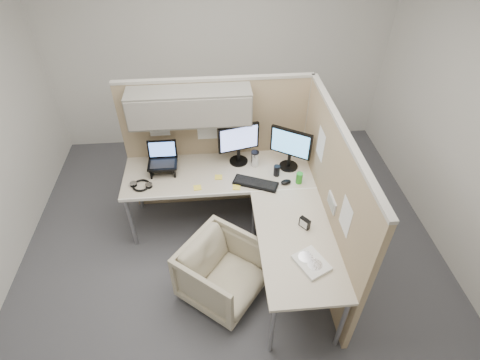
{
  "coord_description": "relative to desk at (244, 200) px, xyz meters",
  "views": [
    {
      "loc": [
        -0.14,
        -2.52,
        3.26
      ],
      "look_at": [
        0.1,
        0.25,
        0.85
      ],
      "focal_mm": 28.0,
      "sensor_mm": 36.0,
      "label": 1
    }
  ],
  "objects": [
    {
      "name": "soda_can_green",
      "position": [
        0.58,
        0.17,
        0.1
      ],
      "size": [
        0.07,
        0.07,
        0.12
      ],
      "primitive_type": "cylinder",
      "color": "#268C1E",
      "rests_on": "desk"
    },
    {
      "name": "monitor_right",
      "position": [
        0.53,
        0.43,
        0.32
      ],
      "size": [
        0.39,
        0.27,
        0.47
      ],
      "rotation": [
        0.0,
        0.0,
        -0.57
      ],
      "color": "black",
      "rests_on": "desk"
    },
    {
      "name": "monitor_left",
      "position": [
        -0.0,
        0.57,
        0.32
      ],
      "size": [
        0.44,
        0.2,
        0.47
      ],
      "rotation": [
        0.0,
        0.0,
        0.24
      ],
      "color": "black",
      "rests_on": "desk"
    },
    {
      "name": "laptop_station",
      "position": [
        -0.8,
        0.48,
        0.16
      ],
      "size": [
        0.3,
        0.26,
        0.32
      ],
      "color": "black",
      "rests_on": "desk"
    },
    {
      "name": "desk",
      "position": [
        0.0,
        0.0,
        0.0
      ],
      "size": [
        2.0,
        1.98,
        0.73
      ],
      "color": "beige",
      "rests_on": "ground"
    },
    {
      "name": "paper_stack",
      "position": [
        0.48,
        -0.84,
        0.06
      ],
      "size": [
        0.32,
        0.34,
        0.03
      ],
      "rotation": [
        0.0,
        0.0,
        0.45
      ],
      "color": "white",
      "rests_on": "desk"
    },
    {
      "name": "sticky_note_b",
      "position": [
        -0.06,
        0.15,
        0.05
      ],
      "size": [
        0.09,
        0.09,
        0.01
      ],
      "primitive_type": "cube",
      "rotation": [
        0.0,
        0.0,
        -0.14
      ],
      "color": "yellow",
      "rests_on": "desk"
    },
    {
      "name": "soda_can_silver",
      "position": [
        0.37,
        0.31,
        0.1
      ],
      "size": [
        0.07,
        0.07,
        0.12
      ],
      "primitive_type": "cylinder",
      "color": "black",
      "rests_on": "desk"
    },
    {
      "name": "sticky_note_d",
      "position": [
        -0.23,
        0.32,
        0.05
      ],
      "size": [
        0.08,
        0.08,
        0.01
      ],
      "primitive_type": "cube",
      "rotation": [
        0.0,
        0.0,
        -0.07
      ],
      "color": "yellow",
      "rests_on": "desk"
    },
    {
      "name": "partition_back",
      "position": [
        -0.34,
        0.7,
        0.41
      ],
      "size": [
        2.0,
        0.36,
        1.63
      ],
      "color": "tan",
      "rests_on": "ground"
    },
    {
      "name": "desk_clock",
      "position": [
        0.51,
        -0.43,
        0.09
      ],
      "size": [
        0.09,
        0.11,
        0.1
      ],
      "rotation": [
        0.0,
        0.0,
        -0.91
      ],
      "color": "black",
      "rests_on": "desk"
    },
    {
      "name": "travel_mug",
      "position": [
        0.17,
        0.49,
        0.13
      ],
      "size": [
        0.09,
        0.09,
        0.18
      ],
      "color": "silver",
      "rests_on": "desk"
    },
    {
      "name": "partition_right",
      "position": [
        0.78,
        -0.19,
        0.13
      ],
      "size": [
        0.07,
        2.03,
        1.63
      ],
      "color": "tan",
      "rests_on": "ground"
    },
    {
      "name": "headphones",
      "position": [
        -1.02,
        0.25,
        0.06
      ],
      "size": [
        0.23,
        0.22,
        0.03
      ],
      "rotation": [
        0.0,
        0.0,
        -0.2
      ],
      "color": "black",
      "rests_on": "desk"
    },
    {
      "name": "keyboard",
      "position": [
        0.14,
        0.18,
        0.05
      ],
      "size": [
        0.48,
        0.32,
        0.02
      ],
      "primitive_type": "cube",
      "rotation": [
        0.0,
        0.0,
        -0.4
      ],
      "color": "black",
      "rests_on": "desk"
    },
    {
      "name": "office_chair",
      "position": [
        -0.25,
        -0.56,
        -0.34
      ],
      "size": [
        0.91,
        0.92,
        0.69
      ],
      "primitive_type": "imported",
      "rotation": [
        0.0,
        0.0,
        0.9
      ],
      "color": "#C0BC98",
      "rests_on": "ground"
    },
    {
      "name": "ground",
      "position": [
        -0.12,
        -0.13,
        -0.69
      ],
      "size": [
        4.5,
        4.5,
        0.0
      ],
      "primitive_type": "plane",
      "color": "#44444B",
      "rests_on": "ground"
    },
    {
      "name": "mouse",
      "position": [
        0.45,
        0.17,
        0.06
      ],
      "size": [
        0.12,
        0.1,
        0.04
      ],
      "primitive_type": "ellipsoid",
      "rotation": [
        0.0,
        0.0,
        0.26
      ],
      "color": "black",
      "rests_on": "desk"
    },
    {
      "name": "sticky_note_a",
      "position": [
        -0.45,
        0.18,
        0.05
      ],
      "size": [
        0.08,
        0.08,
        0.01
      ],
      "primitive_type": "cube",
      "rotation": [
        0.0,
        0.0,
        0.12
      ],
      "color": "yellow",
      "rests_on": "desk"
    }
  ]
}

